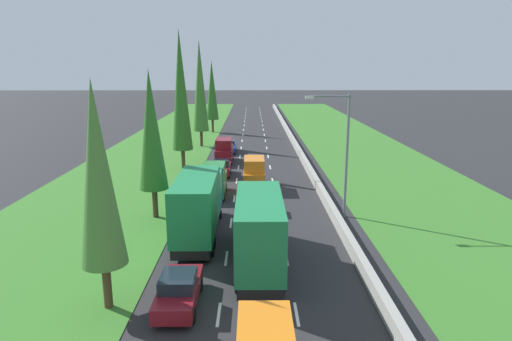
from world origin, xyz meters
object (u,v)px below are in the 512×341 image
at_px(blue_sedan_left_lane, 229,146).
at_px(orange_van_centre_lane_fourth, 254,173).
at_px(maroon_sedan_left_lane, 179,290).
at_px(green_box_truck_left_lane, 198,204).
at_px(maroon_hatchback_left_lane, 222,167).
at_px(green_box_truck_centre_lane, 259,228).
at_px(poplar_tree_fifth, 212,90).
at_px(green_van_left_lane, 214,180).
at_px(maroon_van_left_lane, 224,151).
at_px(street_light_mast, 342,147).
at_px(poplar_tree_second, 151,131).
at_px(poplar_tree_nearest, 98,176).
at_px(poplar_tree_fourth, 200,86).
at_px(grey_hatchback_centre_lane, 257,200).
at_px(poplar_tree_third, 181,91).

distance_m(blue_sedan_left_lane, orange_van_centre_lane_fourth, 17.55).
distance_m(maroon_sedan_left_lane, green_box_truck_left_lane, 8.86).
bearing_deg(green_box_truck_left_lane, maroon_hatchback_left_lane, 88.64).
distance_m(green_box_truck_left_lane, maroon_hatchback_left_lane, 16.78).
bearing_deg(green_box_truck_centre_lane, green_box_truck_left_lane, 131.05).
height_order(green_box_truck_centre_lane, orange_van_centre_lane_fourth, green_box_truck_centre_lane).
height_order(maroon_sedan_left_lane, poplar_tree_fifth, poplar_tree_fifth).
bearing_deg(green_van_left_lane, maroon_van_left_lane, 89.89).
height_order(maroon_sedan_left_lane, street_light_mast, street_light_mast).
distance_m(blue_sedan_left_lane, poplar_tree_second, 26.39).
xyz_separation_m(poplar_tree_nearest, poplar_tree_fifth, (-0.02, 56.33, 0.73)).
bearing_deg(poplar_tree_fourth, maroon_sedan_left_lane, -85.08).
distance_m(poplar_tree_second, poplar_tree_fifth, 43.69).
relative_size(green_van_left_lane, maroon_hatchback_left_lane, 1.26).
relative_size(poplar_tree_nearest, poplar_tree_fifth, 0.88).
distance_m(maroon_hatchback_left_lane, poplar_tree_fourth, 19.10).
xyz_separation_m(orange_van_centre_lane_fourth, street_light_mast, (6.29, -8.11, 3.83)).
xyz_separation_m(green_box_truck_left_lane, blue_sedan_left_lane, (0.46, 29.26, -1.37)).
relative_size(green_box_truck_left_lane, poplar_tree_nearest, 0.90).
distance_m(green_box_truck_left_lane, poplar_tree_second, 6.76).
xyz_separation_m(green_box_truck_left_lane, street_light_mast, (9.96, 3.90, 3.05)).
height_order(green_box_truck_centre_lane, poplar_tree_nearest, poplar_tree_nearest).
xyz_separation_m(maroon_van_left_lane, green_box_truck_centre_lane, (3.60, -27.48, 0.78)).
bearing_deg(poplar_tree_fourth, maroon_van_left_lane, -70.42).
bearing_deg(orange_van_centre_lane_fourth, poplar_tree_fifth, 100.92).
bearing_deg(orange_van_centre_lane_fourth, poplar_tree_second, -131.70).
bearing_deg(street_light_mast, poplar_tree_fourth, 114.33).
relative_size(maroon_hatchback_left_lane, poplar_tree_second, 0.36).
relative_size(maroon_hatchback_left_lane, poplar_tree_fourth, 0.27).
bearing_deg(green_box_truck_left_lane, grey_hatchback_centre_lane, 54.78).
relative_size(orange_van_centre_lane_fourth, poplar_tree_third, 0.33).
relative_size(maroon_sedan_left_lane, green_van_left_lane, 0.92).
distance_m(orange_van_centre_lane_fourth, poplar_tree_third, 12.79).
distance_m(green_van_left_lane, poplar_tree_third, 13.02).
relative_size(grey_hatchback_centre_lane, blue_sedan_left_lane, 0.87).
bearing_deg(poplar_tree_third, poplar_tree_second, -88.91).
height_order(orange_van_centre_lane_fourth, poplar_tree_fifth, poplar_tree_fifth).
bearing_deg(maroon_van_left_lane, orange_van_centre_lane_fourth, -72.85).
distance_m(maroon_sedan_left_lane, blue_sedan_left_lane, 38.02).
height_order(maroon_hatchback_left_lane, orange_van_centre_lane_fourth, orange_van_centre_lane_fourth).
relative_size(blue_sedan_left_lane, poplar_tree_nearest, 0.43).
relative_size(green_box_truck_centre_lane, blue_sedan_left_lane, 2.09).
bearing_deg(green_van_left_lane, maroon_sedan_left_lane, -90.46).
height_order(poplar_tree_second, street_light_mast, poplar_tree_second).
height_order(poplar_tree_second, poplar_tree_fourth, poplar_tree_fourth).
bearing_deg(blue_sedan_left_lane, street_light_mast, -69.47).
distance_m(green_box_truck_left_lane, maroon_van_left_lane, 23.07).
height_order(maroon_van_left_lane, orange_van_centre_lane_fourth, same).
xyz_separation_m(blue_sedan_left_lane, poplar_tree_fifth, (-3.64, 18.22, 6.19)).
bearing_deg(orange_van_centre_lane_fourth, green_box_truck_left_lane, -106.97).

